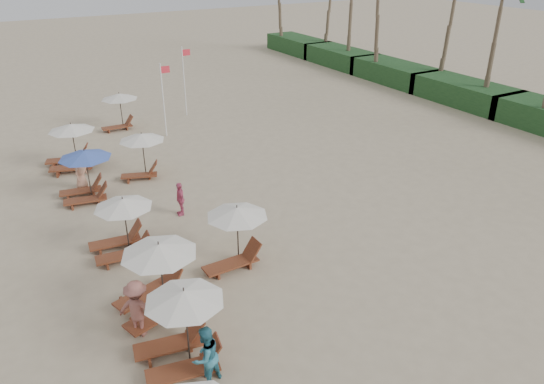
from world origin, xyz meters
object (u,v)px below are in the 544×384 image
lounger_station_4 (83,175)px  beachgoer_mid_a (206,356)px  inland_station_2 (118,107)px  beachgoer_far_b (81,172)px  lounger_station_3 (120,228)px  beachgoer_mid_b (138,309)px  inland_station_0 (234,233)px  lounger_station_2 (154,280)px  lounger_station_1 (178,331)px  inland_station_1 (141,149)px  beachgoer_far_a (180,199)px  flag_pole_near (164,97)px  lounger_station_5 (69,148)px

lounger_station_4 → beachgoer_mid_a: lounger_station_4 is taller
inland_station_2 → beachgoer_far_b: 8.83m
lounger_station_3 → lounger_station_4: (-0.19, 5.36, 0.14)m
lounger_station_3 → beachgoer_mid_b: 4.75m
lounger_station_3 → inland_station_0: (3.33, -2.81, 0.25)m
beachgoer_mid_b → beachgoer_far_b: bearing=-53.6°
lounger_station_2 → beachgoer_mid_a: bearing=-87.0°
lounger_station_1 → lounger_station_4: size_ratio=1.01×
beachgoer_far_b → lounger_station_1: bearing=-137.4°
inland_station_1 → beachgoer_mid_a: 14.20m
inland_station_1 → inland_station_2: 8.04m
beachgoer_far_a → lounger_station_1: bearing=-13.8°
lounger_station_1 → inland_station_2: 21.31m
lounger_station_3 → beachgoer_far_b: (-0.12, 6.64, -0.23)m
beachgoer_far_b → beachgoer_mid_b: bearing=-140.6°
inland_station_2 → beachgoer_mid_a: size_ratio=1.46×
lounger_station_2 → beachgoer_far_a: lounger_station_2 is taller
beachgoer_mid_b → flag_pole_near: flag_pole_near is taller
lounger_station_1 → beachgoer_mid_b: lounger_station_1 is taller
lounger_station_4 → inland_station_2: bearing=66.3°
beachgoer_mid_b → lounger_station_2: bearing=-93.0°
inland_station_1 → beachgoer_far_b: size_ratio=1.48×
lounger_station_5 → beachgoer_mid_b: size_ratio=1.48×
beachgoer_mid_a → lounger_station_5: bearing=-109.6°
lounger_station_5 → beachgoer_mid_a: lounger_station_5 is taller
lounger_station_5 → flag_pole_near: bearing=21.4°
lounger_station_4 → beachgoer_far_b: 1.34m
beachgoer_mid_b → inland_station_0: bearing=-115.7°
lounger_station_3 → beachgoer_far_b: 6.65m
lounger_station_2 → beachgoer_mid_b: size_ratio=1.51×
lounger_station_2 → lounger_station_3: bearing=90.6°
inland_station_0 → beachgoer_mid_a: inland_station_0 is taller
lounger_station_1 → beachgoer_mid_a: (0.35, -0.99, -0.25)m
lounger_station_5 → beachgoer_far_a: bearing=-67.8°
beachgoer_mid_b → beachgoer_far_b: 11.35m
lounger_station_3 → beachgoer_far_b: bearing=91.0°
inland_station_2 → beachgoer_mid_b: (-4.58, -19.21, -0.50)m
beachgoer_mid_a → flag_pole_near: bearing=-127.1°
beachgoer_far_a → flag_pole_near: size_ratio=0.34×
lounger_station_2 → lounger_station_4: bearing=91.5°
lounger_station_2 → inland_station_2: (3.78, 18.35, 0.30)m
lounger_station_1 → inland_station_0: size_ratio=0.95×
flag_pole_near → lounger_station_1: bearing=-108.3°
inland_station_0 → beachgoer_mid_a: 5.56m
lounger_station_3 → lounger_station_2: bearing=-89.4°
inland_station_1 → flag_pole_near: size_ratio=0.58×
lounger_station_5 → inland_station_1: lounger_station_5 is taller
lounger_station_4 → beachgoer_mid_b: 10.08m
lounger_station_5 → beachgoer_mid_b: 14.17m
lounger_station_4 → flag_pole_near: bearing=46.6°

